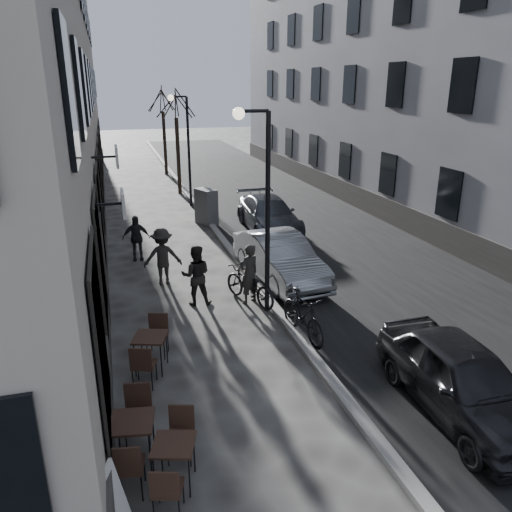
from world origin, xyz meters
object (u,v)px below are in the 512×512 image
bistro_set_a (174,459)px  pedestrian_mid (163,256)px  utility_cabinet (206,207)px  bistro_set_c (151,349)px  tree_far (162,98)px  tree_near (175,102)px  pedestrian_far (136,238)px  bicycle (249,285)px  car_mid (280,258)px  bistro_set_b (133,438)px  streetlamp_far (185,139)px  car_far (269,214)px  car_near (462,379)px  pedestrian_near (196,275)px  moped (303,315)px  streetlamp_near (261,191)px

bistro_set_a → pedestrian_mid: (0.73, 7.87, 0.40)m
utility_cabinet → bistro_set_c: bearing=-129.8°
tree_far → utility_cabinet: size_ratio=3.87×
tree_near → pedestrian_far: (-2.87, -10.08, -3.90)m
bicycle → pedestrian_mid: 2.88m
bistro_set_c → car_mid: (4.13, 3.96, 0.22)m
bistro_set_b → bicycle: bicycle is taller
streetlamp_far → bistro_set_a: bearing=-99.6°
streetlamp_far → bistro_set_b: 17.26m
streetlamp_far → car_far: (2.47, -4.96, -2.51)m
bicycle → car_near: bearing=88.4°
tree_near → car_mid: 13.72m
bistro_set_a → bistro_set_b: (-0.55, 0.60, 0.04)m
streetlamp_far → car_mid: streetlamp_far is taller
pedestrian_near → streetlamp_far: bearing=-86.3°
tree_near → bistro_set_c: (-3.03, -17.05, -4.19)m
bistro_set_b → car_mid: size_ratio=0.39×
car_mid → car_far: (1.30, 5.13, -0.04)m
car_far → pedestrian_near: bearing=-121.9°
tree_far → bistro_set_c: 23.62m
bistro_set_a → bistro_set_b: bearing=149.9°
bicycle → moped: size_ratio=1.03×
streetlamp_far → moped: size_ratio=2.74×
tree_far → car_mid: size_ratio=1.36×
bistro_set_c → utility_cabinet: utility_cabinet is taller
pedestrian_near → moped: (2.03, -2.52, -0.26)m
streetlamp_near → bistro_set_c: streetlamp_near is taller
utility_cabinet → bistro_set_b: bearing=-128.6°
bistro_set_a → car_far: 13.46m
pedestrian_mid → bistro_set_b: bearing=83.9°
bistro_set_b → bistro_set_c: (0.50, 2.65, -0.01)m
bistro_set_a → bistro_set_c: bistro_set_c is taller
bistro_set_c → streetlamp_far: bearing=96.7°
streetlamp_far → tree_near: tree_near is taller
bistro_set_a → moped: 5.04m
car_far → pedestrian_far: bearing=-157.0°
bistro_set_c → bicycle: bearing=61.6°
pedestrian_far → streetlamp_near: bearing=-58.8°
streetlamp_far → pedestrian_far: size_ratio=3.35×
tree_near → pedestrian_far: bearing=-105.9°
streetlamp_near → bistro_set_c: bearing=-145.4°
utility_cabinet → bicycle: 8.07m
tree_near → car_mid: (1.10, -13.09, -3.97)m
bistro_set_b → bistro_set_a: bearing=-37.5°
pedestrian_far → car_near: size_ratio=0.39×
bicycle → car_near: 6.06m
pedestrian_mid → pedestrian_far: pedestrian_mid is taller
tree_near → bistro_set_c: size_ratio=3.55×
streetlamp_far → tree_far: (0.07, 9.00, 1.50)m
pedestrian_far → car_far: bearing=23.5°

